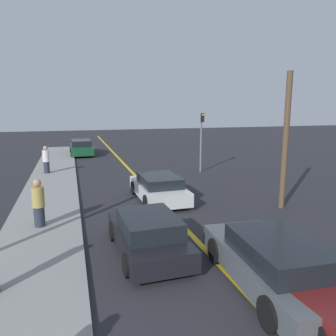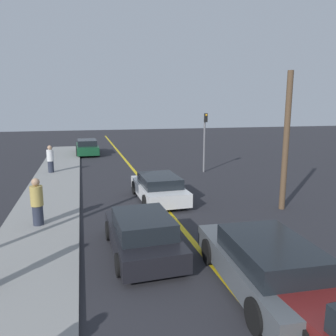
{
  "view_description": "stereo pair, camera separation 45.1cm",
  "coord_description": "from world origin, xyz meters",
  "px_view_note": "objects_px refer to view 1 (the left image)",
  "views": [
    {
      "loc": [
        -3.74,
        -0.03,
        4.3
      ],
      "look_at": [
        0.39,
        13.83,
        1.54
      ],
      "focal_mm": 35.0,
      "sensor_mm": 36.0,
      "label": 1
    },
    {
      "loc": [
        -3.31,
        -0.15,
        4.3
      ],
      "look_at": [
        0.39,
        13.83,
        1.54
      ],
      "focal_mm": 35.0,
      "sensor_mm": 36.0,
      "label": 2
    }
  ],
  "objects_px": {
    "car_oncoming_far": "(81,147)",
    "traffic_light": "(201,136)",
    "car_far_distant": "(148,234)",
    "car_parked_left_lot": "(159,188)",
    "pedestrian_far_standing": "(38,203)",
    "pedestrian_by_sign": "(46,160)",
    "car_ahead_center": "(275,263)",
    "utility_pole": "(286,142)"
  },
  "relations": [
    {
      "from": "car_oncoming_far",
      "to": "traffic_light",
      "type": "distance_m",
      "value": 12.64
    },
    {
      "from": "car_far_distant",
      "to": "car_parked_left_lot",
      "type": "bearing_deg",
      "value": 70.18
    },
    {
      "from": "car_parked_left_lot",
      "to": "traffic_light",
      "type": "xyz_separation_m",
      "value": [
        4.36,
        5.55,
        1.78
      ]
    },
    {
      "from": "car_oncoming_far",
      "to": "traffic_light",
      "type": "height_order",
      "value": "traffic_light"
    },
    {
      "from": "car_far_distant",
      "to": "pedestrian_far_standing",
      "type": "bearing_deg",
      "value": 135.87
    },
    {
      "from": "car_far_distant",
      "to": "pedestrian_by_sign",
      "type": "relative_size",
      "value": 2.29
    },
    {
      "from": "car_ahead_center",
      "to": "car_oncoming_far",
      "type": "xyz_separation_m",
      "value": [
        -3.62,
        23.7,
        0.02
      ]
    },
    {
      "from": "car_parked_left_lot",
      "to": "car_far_distant",
      "type": "bearing_deg",
      "value": -109.25
    },
    {
      "from": "pedestrian_far_standing",
      "to": "traffic_light",
      "type": "height_order",
      "value": "traffic_light"
    },
    {
      "from": "car_parked_left_lot",
      "to": "car_oncoming_far",
      "type": "height_order",
      "value": "car_oncoming_far"
    },
    {
      "from": "traffic_light",
      "to": "utility_pole",
      "type": "xyz_separation_m",
      "value": [
        0.39,
        -8.14,
        0.47
      ]
    },
    {
      "from": "car_far_distant",
      "to": "traffic_light",
      "type": "distance_m",
      "value": 12.53
    },
    {
      "from": "pedestrian_far_standing",
      "to": "traffic_light",
      "type": "distance_m",
      "value": 12.26
    },
    {
      "from": "car_oncoming_far",
      "to": "pedestrian_by_sign",
      "type": "xyz_separation_m",
      "value": [
        -2.42,
        -8.27,
        0.31
      ]
    },
    {
      "from": "pedestrian_by_sign",
      "to": "pedestrian_far_standing",
      "type": "bearing_deg",
      "value": -87.93
    },
    {
      "from": "pedestrian_by_sign",
      "to": "traffic_light",
      "type": "xyz_separation_m",
      "value": [
        9.67,
        -1.94,
        1.4
      ]
    },
    {
      "from": "car_oncoming_far",
      "to": "pedestrian_far_standing",
      "type": "bearing_deg",
      "value": -97.7
    },
    {
      "from": "pedestrian_by_sign",
      "to": "utility_pole",
      "type": "bearing_deg",
      "value": -45.07
    },
    {
      "from": "car_parked_left_lot",
      "to": "traffic_light",
      "type": "height_order",
      "value": "traffic_light"
    },
    {
      "from": "car_far_distant",
      "to": "pedestrian_far_standing",
      "type": "relative_size",
      "value": 2.32
    },
    {
      "from": "pedestrian_by_sign",
      "to": "utility_pole",
      "type": "xyz_separation_m",
      "value": [
        10.06,
        -10.09,
        1.87
      ]
    },
    {
      "from": "car_parked_left_lot",
      "to": "pedestrian_far_standing",
      "type": "relative_size",
      "value": 2.51
    },
    {
      "from": "pedestrian_far_standing",
      "to": "pedestrian_by_sign",
      "type": "height_order",
      "value": "pedestrian_by_sign"
    },
    {
      "from": "car_oncoming_far",
      "to": "pedestrian_by_sign",
      "type": "relative_size",
      "value": 2.8
    },
    {
      "from": "car_far_distant",
      "to": "car_oncoming_far",
      "type": "relative_size",
      "value": 0.82
    },
    {
      "from": "car_parked_left_lot",
      "to": "utility_pole",
      "type": "height_order",
      "value": "utility_pole"
    },
    {
      "from": "pedestrian_by_sign",
      "to": "car_oncoming_far",
      "type": "bearing_deg",
      "value": 73.69
    },
    {
      "from": "car_parked_left_lot",
      "to": "utility_pole",
      "type": "xyz_separation_m",
      "value": [
        4.75,
        -2.59,
        2.24
      ]
    },
    {
      "from": "pedestrian_by_sign",
      "to": "utility_pole",
      "type": "distance_m",
      "value": 14.37
    },
    {
      "from": "pedestrian_far_standing",
      "to": "traffic_light",
      "type": "relative_size",
      "value": 0.45
    },
    {
      "from": "car_far_distant",
      "to": "pedestrian_by_sign",
      "type": "xyz_separation_m",
      "value": [
        -3.58,
        12.75,
        0.38
      ]
    },
    {
      "from": "car_far_distant",
      "to": "car_parked_left_lot",
      "type": "height_order",
      "value": "car_far_distant"
    },
    {
      "from": "car_ahead_center",
      "to": "pedestrian_far_standing",
      "type": "relative_size",
      "value": 2.77
    },
    {
      "from": "car_ahead_center",
      "to": "utility_pole",
      "type": "bearing_deg",
      "value": 56.44
    },
    {
      "from": "utility_pole",
      "to": "car_ahead_center",
      "type": "bearing_deg",
      "value": -126.94
    },
    {
      "from": "car_far_distant",
      "to": "traffic_light",
      "type": "xyz_separation_m",
      "value": [
        6.09,
        10.81,
        1.78
      ]
    },
    {
      "from": "car_far_distant",
      "to": "pedestrian_far_standing",
      "type": "height_order",
      "value": "pedestrian_far_standing"
    },
    {
      "from": "car_far_distant",
      "to": "utility_pole",
      "type": "xyz_separation_m",
      "value": [
        6.48,
        2.66,
        2.25
      ]
    },
    {
      "from": "pedestrian_far_standing",
      "to": "traffic_light",
      "type": "bearing_deg",
      "value": 40.11
    },
    {
      "from": "car_ahead_center",
      "to": "traffic_light",
      "type": "distance_m",
      "value": 14.07
    },
    {
      "from": "pedestrian_far_standing",
      "to": "pedestrian_by_sign",
      "type": "distance_m",
      "value": 9.8
    },
    {
      "from": "car_oncoming_far",
      "to": "traffic_light",
      "type": "relative_size",
      "value": 1.26
    }
  ]
}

